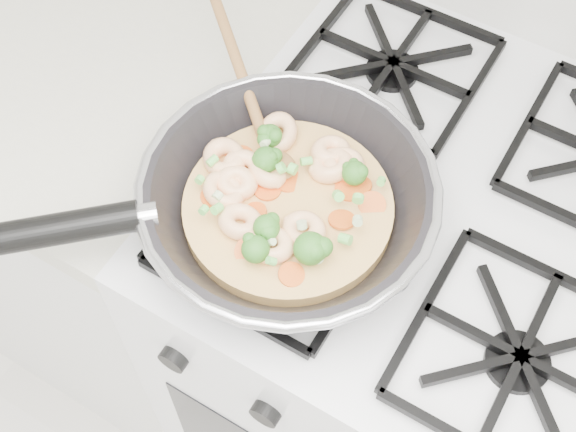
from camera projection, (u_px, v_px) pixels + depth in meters
The scene contains 3 objects.
stove at pixel (402, 344), 1.32m from camera, with size 0.60×0.60×0.92m.
counter_left at pixel (36, 151), 1.54m from camera, with size 1.00×0.60×0.90m.
skillet at pixel (282, 200), 0.87m from camera, with size 0.44×0.49×0.10m.
Camera 1 is at (0.10, 1.16, 1.69)m, focal length 48.94 mm.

